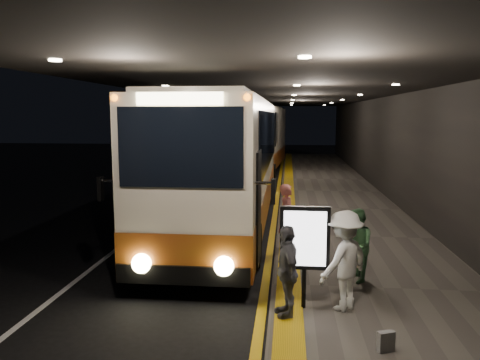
{
  "coord_description": "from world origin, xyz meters",
  "views": [
    {
      "loc": [
        2.8,
        -12.47,
        3.61
      ],
      "look_at": [
        1.39,
        1.19,
        1.7
      ],
      "focal_mm": 35.0,
      "sensor_mm": 36.0,
      "label": 1
    }
  ],
  "objects_px": {
    "coach_main": "(226,168)",
    "bag_polka": "(386,342)",
    "stanchion_post": "(284,254)",
    "passenger_waiting_white": "(344,260)",
    "passenger_boarding": "(287,217)",
    "passenger_waiting_green": "(357,245)",
    "passenger_waiting_grey": "(287,271)",
    "info_sign": "(305,240)",
    "coach_second": "(255,143)"
  },
  "relations": [
    {
      "from": "coach_main",
      "to": "bag_polka",
      "type": "height_order",
      "value": "coach_main"
    },
    {
      "from": "stanchion_post",
      "to": "passenger_waiting_white",
      "type": "bearing_deg",
      "value": -49.4
    },
    {
      "from": "passenger_boarding",
      "to": "passenger_waiting_green",
      "type": "xyz_separation_m",
      "value": [
        1.45,
        -2.18,
        -0.09
      ]
    },
    {
      "from": "passenger_waiting_white",
      "to": "passenger_waiting_grey",
      "type": "relative_size",
      "value": 1.12
    },
    {
      "from": "info_sign",
      "to": "coach_main",
      "type": "bearing_deg",
      "value": 109.07
    },
    {
      "from": "bag_polka",
      "to": "passenger_waiting_green",
      "type": "bearing_deg",
      "value": 90.49
    },
    {
      "from": "passenger_waiting_green",
      "to": "passenger_waiting_grey",
      "type": "bearing_deg",
      "value": -49.03
    },
    {
      "from": "coach_main",
      "to": "stanchion_post",
      "type": "height_order",
      "value": "coach_main"
    },
    {
      "from": "passenger_waiting_green",
      "to": "passenger_waiting_grey",
      "type": "relative_size",
      "value": 0.96
    },
    {
      "from": "passenger_waiting_green",
      "to": "info_sign",
      "type": "bearing_deg",
      "value": -48.27
    },
    {
      "from": "coach_main",
      "to": "passenger_boarding",
      "type": "xyz_separation_m",
      "value": [
        1.97,
        -2.95,
        -0.93
      ]
    },
    {
      "from": "bag_polka",
      "to": "passenger_boarding",
      "type": "bearing_deg",
      "value": 105.93
    },
    {
      "from": "passenger_waiting_grey",
      "to": "passenger_waiting_green",
      "type": "bearing_deg",
      "value": 127.93
    },
    {
      "from": "coach_second",
      "to": "stanchion_post",
      "type": "xyz_separation_m",
      "value": [
        1.96,
        -19.03,
        -1.2
      ]
    },
    {
      "from": "coach_main",
      "to": "bag_polka",
      "type": "xyz_separation_m",
      "value": [
        3.44,
        -8.11,
        -1.63
      ]
    },
    {
      "from": "coach_main",
      "to": "coach_second",
      "type": "height_order",
      "value": "coach_second"
    },
    {
      "from": "passenger_waiting_green",
      "to": "bag_polka",
      "type": "distance_m",
      "value": 3.04
    },
    {
      "from": "passenger_waiting_white",
      "to": "stanchion_post",
      "type": "bearing_deg",
      "value": -95.67
    },
    {
      "from": "passenger_boarding",
      "to": "stanchion_post",
      "type": "xyz_separation_m",
      "value": [
        -0.05,
        -2.4,
        -0.26
      ]
    },
    {
      "from": "passenger_boarding",
      "to": "bag_polka",
      "type": "distance_m",
      "value": 5.41
    },
    {
      "from": "passenger_waiting_green",
      "to": "passenger_waiting_grey",
      "type": "distance_m",
      "value": 2.35
    },
    {
      "from": "passenger_waiting_grey",
      "to": "stanchion_post",
      "type": "height_order",
      "value": "passenger_waiting_grey"
    },
    {
      "from": "passenger_waiting_white",
      "to": "stanchion_post",
      "type": "height_order",
      "value": "passenger_waiting_white"
    },
    {
      "from": "passenger_waiting_white",
      "to": "passenger_waiting_grey",
      "type": "xyz_separation_m",
      "value": [
        -1.01,
        -0.39,
        -0.1
      ]
    },
    {
      "from": "passenger_waiting_green",
      "to": "passenger_waiting_white",
      "type": "bearing_deg",
      "value": -27.66
    },
    {
      "from": "passenger_waiting_green",
      "to": "info_sign",
      "type": "xyz_separation_m",
      "value": [
        -1.13,
        -1.5,
        0.49
      ]
    },
    {
      "from": "passenger_waiting_white",
      "to": "bag_polka",
      "type": "xyz_separation_m",
      "value": [
        0.46,
        -1.51,
        -0.75
      ]
    },
    {
      "from": "passenger_boarding",
      "to": "passenger_waiting_white",
      "type": "relative_size",
      "value": 0.96
    },
    {
      "from": "passenger_boarding",
      "to": "passenger_waiting_green",
      "type": "distance_m",
      "value": 2.62
    },
    {
      "from": "passenger_waiting_white",
      "to": "info_sign",
      "type": "distance_m",
      "value": 0.79
    },
    {
      "from": "coach_main",
      "to": "passenger_waiting_white",
      "type": "height_order",
      "value": "coach_main"
    },
    {
      "from": "stanchion_post",
      "to": "coach_main",
      "type": "bearing_deg",
      "value": 109.73
    },
    {
      "from": "passenger_waiting_white",
      "to": "bag_polka",
      "type": "relative_size",
      "value": 5.87
    },
    {
      "from": "passenger_boarding",
      "to": "stanchion_post",
      "type": "bearing_deg",
      "value": -167.78
    },
    {
      "from": "passenger_waiting_white",
      "to": "info_sign",
      "type": "relative_size",
      "value": 0.96
    },
    {
      "from": "coach_main",
      "to": "bag_polka",
      "type": "bearing_deg",
      "value": -67.06
    },
    {
      "from": "bag_polka",
      "to": "info_sign",
      "type": "distance_m",
      "value": 2.18
    },
    {
      "from": "coach_second",
      "to": "passenger_waiting_white",
      "type": "relative_size",
      "value": 7.27
    },
    {
      "from": "passenger_waiting_white",
      "to": "bag_polka",
      "type": "bearing_deg",
      "value": 60.57
    },
    {
      "from": "passenger_boarding",
      "to": "passenger_waiting_green",
      "type": "height_order",
      "value": "passenger_boarding"
    },
    {
      "from": "coach_main",
      "to": "info_sign",
      "type": "height_order",
      "value": "coach_main"
    },
    {
      "from": "bag_polka",
      "to": "stanchion_post",
      "type": "bearing_deg",
      "value": 118.93
    },
    {
      "from": "coach_second",
      "to": "passenger_waiting_green",
      "type": "relative_size",
      "value": 8.49
    },
    {
      "from": "passenger_boarding",
      "to": "bag_polka",
      "type": "bearing_deg",
      "value": -150.65
    },
    {
      "from": "passenger_waiting_grey",
      "to": "bag_polka",
      "type": "distance_m",
      "value": 1.95
    },
    {
      "from": "bag_polka",
      "to": "info_sign",
      "type": "xyz_separation_m",
      "value": [
        -1.16,
        1.47,
        1.11
      ]
    },
    {
      "from": "coach_second",
      "to": "passenger_waiting_grey",
      "type": "height_order",
      "value": "coach_second"
    },
    {
      "from": "coach_main",
      "to": "passenger_waiting_grey",
      "type": "bearing_deg",
      "value": -74.3
    },
    {
      "from": "coach_second",
      "to": "bag_polka",
      "type": "xyz_separation_m",
      "value": [
        3.48,
        -21.78,
        -1.64
      ]
    },
    {
      "from": "coach_second",
      "to": "bag_polka",
      "type": "bearing_deg",
      "value": -76.97
    }
  ]
}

